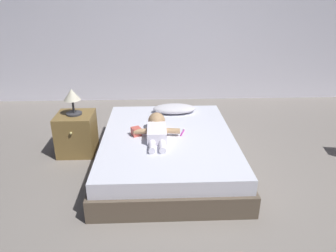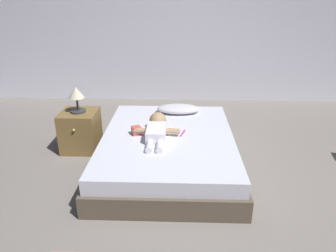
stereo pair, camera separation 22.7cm
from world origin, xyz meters
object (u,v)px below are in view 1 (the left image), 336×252
Objects in this scene: toothbrush at (183,132)px; baby at (157,129)px; bed at (168,150)px; toy_block at (136,131)px; nightstand at (77,133)px; lamp at (72,97)px; pillow at (174,109)px.

baby is at bearing -169.54° from toothbrush.
bed is 16.09× the size of toy_block.
nightstand is (-1.03, 0.33, 0.06)m from bed.
bed is at bearing -164.15° from toothbrush.
lamp reaches higher than toothbrush.
bed is 6.41× the size of lamp.
toothbrush reaches higher than bed.
toothbrush is at bearing 5.11° from toy_block.
bed is 4.03× the size of nightstand.
baby is (-0.12, -0.01, 0.25)m from bed.
pillow reaches higher than toy_block.
lamp is 2.51× the size of toy_block.
toy_block is at bearing -174.89° from toothbrush.
lamp is at bearing -164.04° from pillow.
bed is 1.19m from lamp.
baby is 4.13× the size of toothbrush.
nightstand reaches higher than toothbrush.
pillow reaches higher than toothbrush.
toy_block reaches higher than bed.
toothbrush is (0.27, 0.05, -0.06)m from baby.
toy_block reaches higher than toothbrush.
pillow is 0.70m from baby.
lamp is 0.82m from toy_block.
pillow is 3.19× the size of toothbrush.
lamp reaches higher than baby.
bed is 0.27m from baby.
pillow is 1.19m from nightstand.
lamp reaches higher than bed.
baby is 0.99m from nightstand.
toy_block is (-0.44, -0.65, -0.01)m from pillow.
lamp reaches higher than toy_block.
baby is 2.32× the size of lamp.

